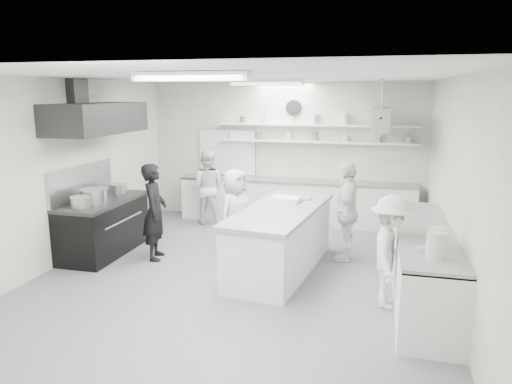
% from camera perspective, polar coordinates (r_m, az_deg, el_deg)
% --- Properties ---
extents(floor, '(6.00, 7.00, 0.02)m').
position_cam_1_polar(floor, '(7.56, -1.87, -9.83)').
color(floor, slate).
rests_on(floor, ground).
extents(ceiling, '(6.00, 7.00, 0.02)m').
position_cam_1_polar(ceiling, '(7.03, -2.04, 13.70)').
color(ceiling, white).
rests_on(ceiling, wall_back).
extents(wall_back, '(6.00, 0.04, 3.00)m').
position_cam_1_polar(wall_back, '(10.51, 3.41, 4.80)').
color(wall_back, silver).
rests_on(wall_back, floor).
extents(wall_front, '(6.00, 0.04, 3.00)m').
position_cam_1_polar(wall_front, '(4.01, -16.21, -7.24)').
color(wall_front, silver).
rests_on(wall_front, floor).
extents(wall_left, '(0.04, 7.00, 3.00)m').
position_cam_1_polar(wall_left, '(8.48, -21.83, 2.29)').
color(wall_left, silver).
rests_on(wall_left, floor).
extents(wall_right, '(0.04, 7.00, 3.00)m').
position_cam_1_polar(wall_right, '(6.94, 22.56, 0.29)').
color(wall_right, silver).
rests_on(wall_right, floor).
extents(stove, '(0.80, 1.80, 0.90)m').
position_cam_1_polar(stove, '(8.80, -17.67, -4.11)').
color(stove, black).
rests_on(stove, floor).
extents(exhaust_hood, '(0.85, 2.00, 0.50)m').
position_cam_1_polar(exhaust_hood, '(8.50, -18.47, 8.32)').
color(exhaust_hood, '#2B2B2C').
rests_on(exhaust_hood, wall_left).
extents(back_counter, '(5.00, 0.60, 0.92)m').
position_cam_1_polar(back_counter, '(10.35, 4.65, -1.18)').
color(back_counter, white).
rests_on(back_counter, floor).
extents(shelf_lower, '(4.20, 0.26, 0.04)m').
position_cam_1_polar(shelf_lower, '(10.25, 7.15, 5.96)').
color(shelf_lower, white).
rests_on(shelf_lower, wall_back).
extents(shelf_upper, '(4.20, 0.26, 0.04)m').
position_cam_1_polar(shelf_upper, '(10.22, 7.20, 7.91)').
color(shelf_upper, white).
rests_on(shelf_upper, wall_back).
extents(pass_through_window, '(1.30, 0.04, 1.00)m').
position_cam_1_polar(pass_through_window, '(10.82, -3.41, 4.73)').
color(pass_through_window, black).
rests_on(pass_through_window, wall_back).
extents(wall_clock, '(0.32, 0.05, 0.32)m').
position_cam_1_polar(wall_clock, '(10.36, 4.53, 9.96)').
color(wall_clock, silver).
rests_on(wall_clock, wall_back).
extents(right_counter, '(0.74, 3.30, 0.94)m').
position_cam_1_polar(right_counter, '(6.97, 19.24, -8.20)').
color(right_counter, white).
rests_on(right_counter, floor).
extents(pot_rack, '(0.30, 1.60, 0.40)m').
position_cam_1_polar(pot_rack, '(9.16, 14.63, 8.44)').
color(pot_rack, '#A0A0A0').
rests_on(pot_rack, ceiling).
extents(light_fixture_front, '(1.30, 0.25, 0.10)m').
position_cam_1_polar(light_fixture_front, '(5.33, -7.64, 13.46)').
color(light_fixture_front, white).
rests_on(light_fixture_front, ceiling).
extents(light_fixture_rear, '(1.30, 0.25, 0.10)m').
position_cam_1_polar(light_fixture_rear, '(8.77, 1.35, 12.86)').
color(light_fixture_rear, white).
rests_on(light_fixture_rear, ceiling).
extents(prep_island, '(1.29, 2.69, 0.96)m').
position_cam_1_polar(prep_island, '(7.62, 2.93, -5.78)').
color(prep_island, white).
rests_on(prep_island, floor).
extents(stove_pot, '(0.45, 0.45, 0.28)m').
position_cam_1_polar(stove_pot, '(8.48, -18.68, -0.58)').
color(stove_pot, '#A0A0A0').
rests_on(stove_pot, stove).
extents(cook_stove, '(0.53, 0.68, 1.63)m').
position_cam_1_polar(cook_stove, '(8.19, -11.97, -2.31)').
color(cook_stove, black).
rests_on(cook_stove, floor).
extents(cook_back, '(0.82, 0.66, 1.59)m').
position_cam_1_polar(cook_back, '(10.26, -5.84, 0.59)').
color(cook_back, silver).
rests_on(cook_back, floor).
extents(cook_island_left, '(0.71, 0.86, 1.51)m').
position_cam_1_polar(cook_island_left, '(8.21, -2.51, -2.47)').
color(cook_island_left, silver).
rests_on(cook_island_left, floor).
extents(cook_island_right, '(0.41, 0.98, 1.67)m').
position_cam_1_polar(cook_island_right, '(8.11, 10.75, -2.28)').
color(cook_island_right, silver).
rests_on(cook_island_right, floor).
extents(cook_right, '(0.65, 1.02, 1.50)m').
position_cam_1_polar(cook_right, '(6.48, 15.75, -6.86)').
color(cook_right, silver).
rests_on(cook_right, floor).
extents(bowl_island_a, '(0.33, 0.33, 0.07)m').
position_cam_1_polar(bowl_island_a, '(8.16, 5.74, -0.91)').
color(bowl_island_a, '#A0A0A0').
rests_on(bowl_island_a, prep_island).
extents(bowl_island_b, '(0.20, 0.20, 0.05)m').
position_cam_1_polar(bowl_island_b, '(7.64, 5.15, -1.83)').
color(bowl_island_b, white).
rests_on(bowl_island_b, prep_island).
extents(bowl_right, '(0.26, 0.26, 0.06)m').
position_cam_1_polar(bowl_right, '(5.92, 19.59, -6.66)').
color(bowl_right, white).
rests_on(bowl_right, right_counter).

